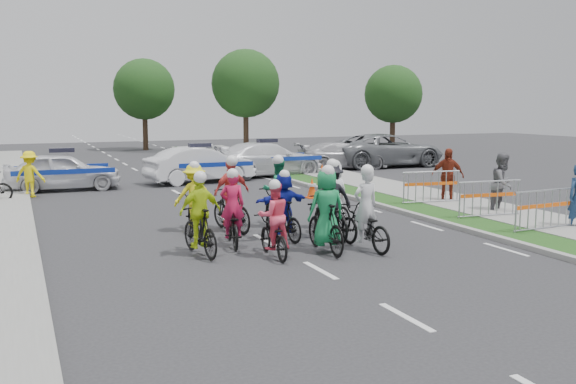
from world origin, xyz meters
name	(u,v)px	position (x,y,z in m)	size (l,w,h in m)	color
ground	(320,271)	(0.00, 0.00, 0.00)	(90.00, 90.00, 0.00)	#28282B
curb_right	(401,211)	(5.10, 5.00, 0.06)	(0.20, 60.00, 0.12)	gray
grass_strip	(421,210)	(5.80, 5.00, 0.06)	(1.20, 60.00, 0.11)	#174315
sidewalk_right	(469,206)	(7.60, 5.00, 0.07)	(2.40, 60.00, 0.13)	gray
rider_0	(365,222)	(1.71, 1.27, 0.63)	(0.81, 1.93, 1.92)	black
rider_1	(326,219)	(0.79, 1.35, 0.75)	(0.83, 1.86, 1.94)	black
rider_2	(273,228)	(-0.42, 1.41, 0.63)	(0.72, 1.67, 1.68)	black
rider_3	(200,223)	(-1.81, 2.15, 0.71)	(0.97, 1.80, 1.84)	black
rider_4	(330,208)	(1.55, 2.65, 0.75)	(1.10, 1.93, 1.94)	black
rider_5	(283,210)	(0.42, 2.87, 0.72)	(1.40, 1.67, 1.70)	black
rider_6	(232,220)	(-0.87, 2.84, 0.59)	(0.94, 1.84, 1.79)	black
rider_7	(334,202)	(2.17, 3.68, 0.71)	(0.79, 1.75, 1.81)	black
rider_8	(277,200)	(0.90, 4.45, 0.71)	(0.83, 1.91, 1.92)	black
rider_9	(231,202)	(-0.38, 4.39, 0.75)	(1.04, 1.93, 1.96)	black
rider_10	(194,204)	(-1.27, 4.66, 0.71)	(1.05, 1.83, 1.82)	black
police_car_0	(63,171)	(-3.78, 14.33, 0.72)	(1.69, 4.20, 1.43)	silver
police_car_1	(200,165)	(1.60, 14.63, 0.73)	(1.55, 4.44, 1.46)	silver
police_car_2	(267,159)	(5.01, 15.77, 0.76)	(2.12, 5.21, 1.51)	silver
civilian_sedan	(342,156)	(9.57, 17.19, 0.67)	(1.87, 4.60, 1.33)	#AAAAAF
civilian_suv	(386,150)	(12.21, 17.44, 0.85)	(2.81, 6.09, 1.69)	slate
spectator_1	(503,184)	(7.78, 3.75, 0.90)	(0.87, 0.68, 1.79)	#57565B
spectator_2	(447,176)	(7.52, 6.05, 0.90)	(1.06, 0.44, 1.80)	maroon
marshal_hiviz	(30,174)	(-4.95, 12.85, 0.80)	(1.04, 0.60, 1.61)	yellow
barrier_0	(544,212)	(6.70, 1.03, 0.56)	(2.00, 0.50, 1.12)	#A5A8AD
barrier_1	(489,201)	(6.70, 3.05, 0.56)	(2.00, 0.50, 1.12)	#A5A8AD
barrier_2	(431,189)	(6.70, 5.77, 0.56)	(2.00, 0.50, 1.12)	#A5A8AD
cone_0	(312,188)	(3.98, 8.85, 0.34)	(0.40, 0.40, 0.70)	#F24C0C
cone_1	(322,172)	(6.58, 13.38, 0.34)	(0.40, 0.40, 0.70)	#F24C0C
tree_1	(246,84)	(9.00, 30.00, 4.54)	(4.55, 4.55, 6.82)	#382619
tree_2	(393,94)	(18.00, 26.00, 3.83)	(3.85, 3.85, 5.77)	#382619
tree_4	(144,89)	(3.00, 34.00, 4.19)	(4.20, 4.20, 6.30)	#382619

